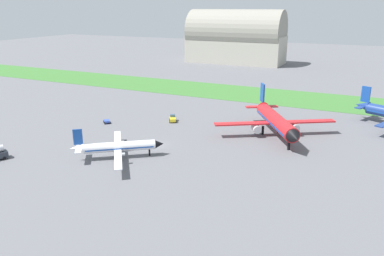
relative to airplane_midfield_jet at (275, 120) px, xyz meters
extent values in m
plane|color=slate|center=(-25.09, -20.14, -4.20)|extent=(600.00, 600.00, 0.00)
cube|color=#3D7533|center=(-25.09, 46.29, -4.16)|extent=(360.00, 28.00, 0.08)
cylinder|color=red|center=(0.34, -0.55, 0.09)|extent=(16.12, 23.05, 3.78)
cone|color=black|center=(7.50, -12.27, 0.09)|extent=(4.95, 4.86, 3.70)
cone|color=red|center=(-7.18, 11.74, 0.56)|extent=(5.41, 5.87, 3.40)
cube|color=#19479E|center=(0.34, -0.55, -0.20)|extent=(15.46, 21.92, 0.53)
cube|color=red|center=(7.01, 4.33, -0.57)|extent=(15.31, 10.65, 0.38)
cube|color=red|center=(-7.05, -4.27, -0.57)|extent=(15.31, 10.65, 0.38)
cylinder|color=#B7BABF|center=(4.48, 2.78, -1.92)|extent=(3.92, 4.60, 2.08)
cylinder|color=#B7BABF|center=(-4.52, -2.72, -1.92)|extent=(3.92, 4.60, 2.08)
cube|color=#19479E|center=(-6.83, 11.16, 4.72)|extent=(2.00, 2.87, 5.49)
cube|color=red|center=(-4.78, 12.41, 0.46)|extent=(5.17, 4.26, 0.30)
cube|color=red|center=(-8.87, 9.90, 0.46)|extent=(5.17, 4.26, 0.30)
cylinder|color=black|center=(5.71, -9.34, -3.00)|extent=(0.68, 0.68, 2.40)
cylinder|color=black|center=(1.97, 2.46, -3.00)|extent=(0.68, 0.68, 2.40)
cylinder|color=black|center=(-3.09, -0.64, -3.00)|extent=(0.68, 0.68, 2.40)
cone|color=navy|center=(20.42, 27.49, -0.01)|extent=(5.10, 4.52, 2.99)
cube|color=#19479E|center=(20.97, 27.23, 3.65)|extent=(2.62, 1.53, 4.83)
cube|color=navy|center=(21.88, 29.13, -0.10)|extent=(3.45, 4.60, 0.27)
cube|color=navy|center=(20.06, 25.32, -0.10)|extent=(3.45, 4.60, 0.27)
cylinder|color=white|center=(-28.45, -30.95, -1.50)|extent=(14.42, 11.40, 2.25)
cone|color=black|center=(-21.18, -25.63, -1.50)|extent=(3.12, 3.11, 2.21)
cone|color=white|center=(-36.08, -36.55, -1.22)|extent=(3.74, 3.50, 2.03)
cube|color=#19479E|center=(-28.45, -30.95, -1.67)|extent=(13.72, 10.91, 0.32)
cube|color=white|center=(-32.48, -26.22, -1.89)|extent=(8.60, 10.93, 0.23)
cube|color=white|center=(-25.15, -36.22, -1.89)|extent=(8.60, 10.93, 0.23)
cylinder|color=#B7BABF|center=(-30.65, -27.65, -1.89)|extent=(1.88, 1.65, 0.72)
cylinder|color=#B7BABF|center=(-25.96, -34.05, -1.89)|extent=(1.88, 1.65, 0.72)
cube|color=#19479E|center=(-35.72, -36.28, 1.43)|extent=(1.80, 1.42, 3.60)
cube|color=white|center=(-36.65, -35.01, -1.27)|extent=(2.95, 3.34, 0.18)
cube|color=white|center=(-34.79, -37.55, -1.27)|extent=(2.95, 3.34, 0.18)
cylinder|color=black|center=(-23.00, -26.96, -3.41)|extent=(0.41, 0.41, 1.58)
cylinder|color=black|center=(-30.68, -29.82, -3.41)|extent=(0.41, 0.41, 1.58)
cylinder|color=black|center=(-28.04, -33.42, -3.41)|extent=(0.41, 0.41, 1.58)
cube|color=#334FB2|center=(-48.04, -10.17, -3.58)|extent=(2.78, 2.73, 0.55)
cylinder|color=black|center=(-49.17, -10.15, -3.85)|extent=(0.68, 0.66, 0.70)
cylinder|color=black|center=(-48.15, -9.05, -3.85)|extent=(0.68, 0.66, 0.70)
cylinder|color=black|center=(-47.94, -11.29, -3.85)|extent=(0.68, 0.66, 0.70)
cylinder|color=black|center=(-46.92, -10.19, -3.85)|extent=(0.68, 0.66, 0.70)
cube|color=yellow|center=(-30.96, -0.37, -3.40)|extent=(3.31, 4.02, 0.90)
cube|color=#334C60|center=(-31.45, 0.51, -2.60)|extent=(1.95, 1.86, 0.70)
cylinder|color=black|center=(-32.36, 0.30, -3.85)|extent=(0.56, 0.73, 0.70)
cylinder|color=black|center=(-30.78, 1.17, -3.85)|extent=(0.56, 0.73, 0.70)
cylinder|color=black|center=(-31.14, -1.91, -3.85)|extent=(0.56, 0.73, 0.70)
cylinder|color=black|center=(-29.57, -1.04, -3.85)|extent=(0.56, 0.73, 0.70)
cylinder|color=black|center=(-51.56, -43.30, -3.85)|extent=(0.54, 0.74, 0.70)
cylinder|color=black|center=(-53.71, -42.23, -3.85)|extent=(0.54, 0.74, 0.70)
cube|color=#B2AD9E|center=(-55.64, 128.27, 4.04)|extent=(58.20, 23.36, 16.49)
cylinder|color=gray|center=(-55.64, 128.27, 14.62)|extent=(57.04, 25.70, 25.70)
camera|label=1|loc=(21.40, -97.85, 29.17)|focal=35.64mm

